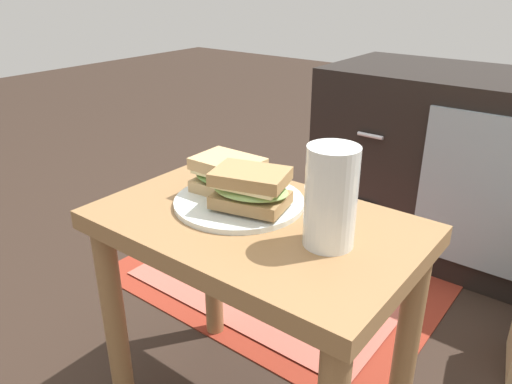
{
  "coord_description": "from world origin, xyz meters",
  "views": [
    {
      "loc": [
        0.47,
        -0.61,
        0.85
      ],
      "look_at": [
        0.0,
        0.0,
        0.51
      ],
      "focal_mm": 34.79,
      "sensor_mm": 36.0,
      "label": 1
    }
  ],
  "objects_px": {
    "tv_cabinet": "(478,170)",
    "beer_glass": "(332,198)",
    "sandwich_back": "(251,188)",
    "sandwich_front": "(228,175)",
    "plate": "(239,202)"
  },
  "relations": [
    {
      "from": "sandwich_back",
      "to": "beer_glass",
      "type": "distance_m",
      "value": 0.16
    },
    {
      "from": "sandwich_front",
      "to": "beer_glass",
      "type": "xyz_separation_m",
      "value": [
        0.24,
        -0.04,
        0.03
      ]
    },
    {
      "from": "beer_glass",
      "to": "sandwich_back",
      "type": "bearing_deg",
      "value": 177.82
    },
    {
      "from": "tv_cabinet",
      "to": "sandwich_front",
      "type": "height_order",
      "value": "tv_cabinet"
    },
    {
      "from": "sandwich_front",
      "to": "sandwich_back",
      "type": "xyz_separation_m",
      "value": [
        0.08,
        -0.03,
        0.01
      ]
    },
    {
      "from": "plate",
      "to": "sandwich_back",
      "type": "xyz_separation_m",
      "value": [
        0.04,
        -0.02,
        0.04
      ]
    },
    {
      "from": "tv_cabinet",
      "to": "plate",
      "type": "relative_size",
      "value": 4.02
    },
    {
      "from": "tv_cabinet",
      "to": "beer_glass",
      "type": "height_order",
      "value": "beer_glass"
    },
    {
      "from": "tv_cabinet",
      "to": "sandwich_front",
      "type": "distance_m",
      "value": 0.96
    },
    {
      "from": "plate",
      "to": "sandwich_front",
      "type": "bearing_deg",
      "value": 157.25
    },
    {
      "from": "plate",
      "to": "beer_glass",
      "type": "height_order",
      "value": "beer_glass"
    },
    {
      "from": "tv_cabinet",
      "to": "plate",
      "type": "bearing_deg",
      "value": -102.08
    },
    {
      "from": "tv_cabinet",
      "to": "sandwich_back",
      "type": "distance_m",
      "value": 0.98
    },
    {
      "from": "plate",
      "to": "sandwich_front",
      "type": "distance_m",
      "value": 0.06
    },
    {
      "from": "plate",
      "to": "sandwich_front",
      "type": "relative_size",
      "value": 1.71
    }
  ]
}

